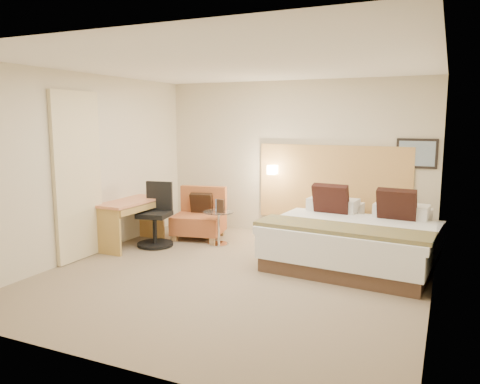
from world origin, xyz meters
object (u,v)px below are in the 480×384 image
at_px(lounge_chair, 200,218).
at_px(side_table, 219,226).
at_px(desk, 132,210).
at_px(desk_chair, 156,220).
at_px(bed, 356,239).

xyz_separation_m(lounge_chair, side_table, (0.52, -0.31, -0.04)).
relative_size(desk, desk_chair, 1.19).
distance_m(bed, desk, 3.52).
relative_size(side_table, desk, 0.47).
bearing_deg(side_table, bed, -1.53).
xyz_separation_m(lounge_chair, desk, (-0.72, -0.94, 0.24)).
bearing_deg(desk, side_table, 27.19).
distance_m(side_table, desk_chair, 1.02).
bearing_deg(desk_chair, side_table, 26.46).
distance_m(lounge_chair, side_table, 0.60).
relative_size(bed, side_table, 4.14).
bearing_deg(bed, lounge_chair, 172.40).
relative_size(bed, desk, 1.96).
bearing_deg(lounge_chair, desk, -127.39).
bearing_deg(desk_chair, lounge_chair, 62.97).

